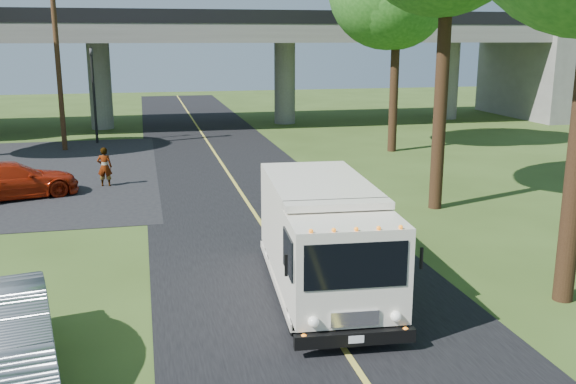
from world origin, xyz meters
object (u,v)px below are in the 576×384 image
object	(u,v)px
step_van	(323,236)
red_sedan	(12,180)
traffic_signal	(93,85)
pedestrian	(105,167)
utility_pole	(58,60)

from	to	relation	value
step_van	red_sedan	distance (m)	14.09
traffic_signal	pedestrian	size ratio (longest dim) A/B	3.33
utility_pole	red_sedan	xyz separation A→B (m)	(-0.72, -10.33, -3.93)
utility_pole	pedestrian	bearing A→B (deg)	-74.78
step_van	traffic_signal	bearing A→B (deg)	109.30
step_van	utility_pole	bearing A→B (deg)	114.23
red_sedan	pedestrian	bearing A→B (deg)	-86.95
utility_pole	pedestrian	size ratio (longest dim) A/B	5.77
utility_pole	pedestrian	xyz separation A→B (m)	(2.47, -9.09, -3.81)
pedestrian	step_van	bearing A→B (deg)	120.36
traffic_signal	red_sedan	xyz separation A→B (m)	(-2.22, -12.33, -2.53)
traffic_signal	pedestrian	bearing A→B (deg)	-84.98
utility_pole	red_sedan	bearing A→B (deg)	-93.98
traffic_signal	pedestrian	world-z (taller)	traffic_signal
traffic_signal	pedestrian	distance (m)	11.39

